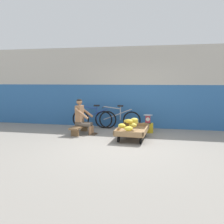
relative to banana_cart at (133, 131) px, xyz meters
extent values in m
plane|color=gray|center=(-0.20, -0.87, -0.24)|extent=(80.00, 80.00, 0.00)
cube|color=#2D609E|center=(-0.20, 1.86, 0.55)|extent=(16.00, 0.30, 1.58)
cube|color=#B7B2A8|center=(-0.20, 1.86, 2.02)|extent=(16.00, 0.30, 1.37)
cube|color=#99754C|center=(0.00, 0.00, -0.01)|extent=(0.92, 1.49, 0.05)
cube|color=#99754C|center=(-0.40, 0.02, 0.07)|extent=(0.13, 1.44, 0.10)
cube|color=#99754C|center=(0.40, -0.02, 0.07)|extent=(0.13, 1.44, 0.10)
cube|color=#99754C|center=(0.04, 0.70, 0.07)|extent=(0.84, 0.09, 0.10)
cube|color=#99754C|center=(-0.04, -0.70, 0.07)|extent=(0.84, 0.09, 0.10)
cylinder|color=black|center=(-0.28, 0.52, -0.15)|extent=(0.06, 0.18, 0.18)
cylinder|color=black|center=(0.34, 0.48, -0.15)|extent=(0.06, 0.18, 0.18)
cylinder|color=black|center=(-0.34, -0.48, -0.15)|extent=(0.06, 0.18, 0.18)
cylinder|color=black|center=(0.28, -0.52, -0.15)|extent=(0.06, 0.18, 0.18)
ellipsoid|color=gold|center=(-0.25, 0.60, 0.18)|extent=(0.28, 0.24, 0.13)
ellipsoid|color=yellow|center=(-0.05, -0.60, 0.18)|extent=(0.27, 0.23, 0.13)
ellipsoid|color=gold|center=(0.01, -0.08, 0.18)|extent=(0.27, 0.22, 0.13)
ellipsoid|color=yellow|center=(-0.29, -0.23, 0.18)|extent=(0.29, 0.27, 0.13)
ellipsoid|color=yellow|center=(0.01, 0.43, 0.18)|extent=(0.27, 0.23, 0.13)
ellipsoid|color=gold|center=(0.04, 0.05, 0.32)|extent=(0.29, 0.26, 0.13)
ellipsoid|color=gold|center=(-0.10, -0.10, 0.30)|extent=(0.30, 0.28, 0.13)
cube|color=brown|center=(-1.78, 0.34, 0.00)|extent=(0.37, 1.12, 0.05)
cube|color=brown|center=(-1.76, 0.72, -0.13)|extent=(0.24, 0.09, 0.22)
cube|color=brown|center=(-1.81, -0.04, -0.13)|extent=(0.24, 0.09, 0.22)
cylinder|color=#9E704C|center=(-1.37, 0.39, -0.11)|extent=(0.10, 0.10, 0.27)
cube|color=#4C3D2D|center=(-1.31, 0.39, -0.22)|extent=(0.23, 0.11, 0.04)
cylinder|color=brown|center=(-1.57, 0.41, 0.08)|extent=(0.41, 0.17, 0.13)
cylinder|color=#9E704C|center=(-1.39, 0.21, -0.11)|extent=(0.10, 0.10, 0.27)
cube|color=#4C3D2D|center=(-1.33, 0.21, -0.22)|extent=(0.23, 0.11, 0.04)
cylinder|color=brown|center=(-1.59, 0.23, 0.08)|extent=(0.41, 0.17, 0.13)
cube|color=brown|center=(-1.78, 0.34, 0.10)|extent=(0.25, 0.30, 0.14)
cube|color=#9E704C|center=(-1.78, 0.34, 0.43)|extent=(0.21, 0.34, 0.52)
cylinder|color=#9E704C|center=(-1.60, 0.52, 0.46)|extent=(0.47, 0.12, 0.36)
cylinder|color=#9E704C|center=(-1.64, 0.13, 0.46)|extent=(0.47, 0.12, 0.36)
sphere|color=#9E704C|center=(-1.78, 0.34, 0.80)|extent=(0.19, 0.19, 0.19)
ellipsoid|color=black|center=(-1.78, 0.34, 0.86)|extent=(0.17, 0.17, 0.09)
cube|color=gold|center=(0.39, 1.00, -0.09)|extent=(0.36, 0.28, 0.30)
cylinder|color=#28282D|center=(0.39, 1.00, 0.07)|extent=(0.20, 0.20, 0.03)
cube|color=#C6384C|center=(0.39, 1.00, 0.21)|extent=(0.16, 0.10, 0.24)
cylinder|color=white|center=(0.39, 0.94, 0.21)|extent=(0.13, 0.01, 0.13)
cylinder|color=#B2B5BA|center=(0.39, 1.00, 0.34)|extent=(0.30, 0.30, 0.01)
torus|color=black|center=(-2.09, 1.34, 0.08)|extent=(0.64, 0.07, 0.64)
torus|color=black|center=(-1.07, 1.36, 0.08)|extent=(0.64, 0.07, 0.64)
cylinder|color=#234299|center=(-1.58, 1.35, 0.28)|extent=(1.03, 0.06, 0.43)
cylinder|color=#234299|center=(-1.48, 1.35, 0.32)|extent=(0.04, 0.04, 0.48)
cylinder|color=#234299|center=(-1.78, 1.34, 0.52)|extent=(0.62, 0.05, 0.12)
cube|color=black|center=(-1.48, 1.35, 0.59)|extent=(0.20, 0.10, 0.05)
cylinder|color=black|center=(-2.09, 1.34, 0.54)|extent=(0.04, 0.48, 0.03)
torus|color=black|center=(-1.22, 1.37, 0.08)|extent=(0.64, 0.08, 0.64)
torus|color=black|center=(-0.20, 1.42, 0.08)|extent=(0.64, 0.08, 0.64)
cylinder|color=#9EA0A5|center=(-0.71, 1.39, 0.28)|extent=(1.03, 0.09, 0.43)
cylinder|color=#9EA0A5|center=(-0.61, 1.40, 0.32)|extent=(0.04, 0.04, 0.48)
cylinder|color=#9EA0A5|center=(-0.92, 1.38, 0.52)|extent=(0.62, 0.07, 0.12)
cube|color=black|center=(-0.61, 1.40, 0.59)|extent=(0.20, 0.11, 0.05)
cylinder|color=black|center=(-1.22, 1.37, 0.54)|extent=(0.05, 0.48, 0.03)
cube|color=silver|center=(0.31, 0.54, -0.12)|extent=(0.18, 0.12, 0.24)
camera|label=1|loc=(0.79, -6.96, 1.49)|focal=38.16mm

